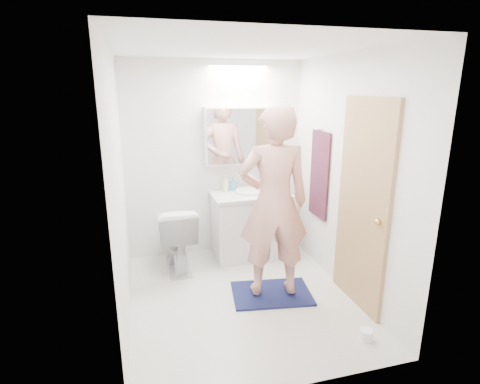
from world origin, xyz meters
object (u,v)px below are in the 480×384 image
object	(u,v)px
toilet_paper_roll	(366,335)
toothbrush_cup	(265,185)
medicine_cabinet	(240,136)
soap_bottle_b	(233,184)
vanity_cabinet	(250,226)
soap_bottle_a	(225,183)
person	(274,203)
toilet	(177,237)

from	to	relation	value
toilet_paper_roll	toothbrush_cup	bearing A→B (deg)	96.04
medicine_cabinet	toothbrush_cup	xyz separation A→B (m)	(0.32, -0.05, -0.63)
medicine_cabinet	soap_bottle_b	distance (m)	0.60
vanity_cabinet	soap_bottle_a	bearing A→B (deg)	151.53
person	soap_bottle_a	world-z (taller)	person
vanity_cabinet	toothbrush_cup	size ratio (longest dim) A/B	8.33
person	soap_bottle_b	distance (m)	1.18
soap_bottle_a	soap_bottle_b	xyz separation A→B (m)	(0.10, 0.03, -0.02)
soap_bottle_b	toothbrush_cup	size ratio (longest dim) A/B	1.57
toilet	person	distance (m)	1.37
medicine_cabinet	soap_bottle_a	size ratio (longest dim) A/B	4.20
person	toothbrush_cup	distance (m)	1.19
person	soap_bottle_a	size ratio (longest dim) A/B	9.03
soap_bottle_a	soap_bottle_b	bearing A→B (deg)	16.48
toilet	vanity_cabinet	bearing A→B (deg)	-173.47
vanity_cabinet	toilet_paper_roll	bearing A→B (deg)	-76.23
soap_bottle_b	person	bearing A→B (deg)	-84.34
soap_bottle_b	toilet_paper_roll	xyz separation A→B (m)	(0.64, -2.07, -0.85)
vanity_cabinet	soap_bottle_a	size ratio (longest dim) A/B	4.30
vanity_cabinet	toilet_paper_roll	distance (m)	1.98
medicine_cabinet	soap_bottle_a	bearing A→B (deg)	-163.47
person	toothbrush_cup	size ratio (longest dim) A/B	17.50
toilet	soap_bottle_a	bearing A→B (deg)	-158.45
vanity_cabinet	soap_bottle_a	world-z (taller)	soap_bottle_a
soap_bottle_a	toilet_paper_roll	bearing A→B (deg)	-70.08
toilet	soap_bottle_b	bearing A→B (deg)	-159.18
person	toothbrush_cup	world-z (taller)	person
medicine_cabinet	toilet	bearing A→B (deg)	-159.20
medicine_cabinet	soap_bottle_a	world-z (taller)	medicine_cabinet
soap_bottle_a	toilet_paper_roll	size ratio (longest dim) A/B	1.90
medicine_cabinet	soap_bottle_b	bearing A→B (deg)	-163.41
medicine_cabinet	soap_bottle_b	size ratio (longest dim) A/B	5.19
medicine_cabinet	person	distance (m)	1.30
soap_bottle_b	toothbrush_cup	bearing A→B (deg)	-2.72
soap_bottle_a	toothbrush_cup	world-z (taller)	soap_bottle_a
toilet_paper_roll	medicine_cabinet	bearing A→B (deg)	104.36
toothbrush_cup	toilet_paper_roll	world-z (taller)	toothbrush_cup
soap_bottle_a	soap_bottle_b	size ratio (longest dim) A/B	1.24
medicine_cabinet	vanity_cabinet	bearing A→B (deg)	-70.46
person	toothbrush_cup	bearing A→B (deg)	-96.50
soap_bottle_b	toilet_paper_roll	distance (m)	2.33
toilet	toilet_paper_roll	world-z (taller)	toilet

